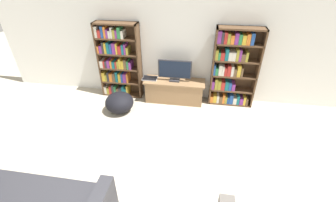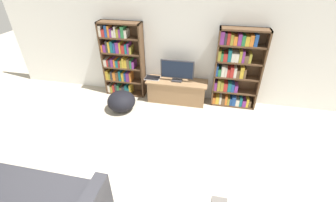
# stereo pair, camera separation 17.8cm
# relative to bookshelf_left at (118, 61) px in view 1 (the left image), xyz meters

# --- Properties ---
(wall_back) EXTENTS (8.80, 0.06, 2.60)m
(wall_back) POSITION_rel_bookshelf_left_xyz_m (1.43, 0.18, 0.40)
(wall_back) COLOR silver
(wall_back) RESTS_ON ground_plane
(bookshelf_left) EXTENTS (1.01, 0.30, 1.81)m
(bookshelf_left) POSITION_rel_bookshelf_left_xyz_m (0.00, 0.00, 0.00)
(bookshelf_left) COLOR #513823
(bookshelf_left) RESTS_ON ground_plane
(bookshelf_right) EXTENTS (1.01, 0.30, 1.81)m
(bookshelf_right) POSITION_rel_bookshelf_left_xyz_m (2.68, -0.00, -0.00)
(bookshelf_right) COLOR #513823
(bookshelf_right) RESTS_ON ground_plane
(tv_stand) EXTENTS (1.44, 0.48, 0.54)m
(tv_stand) POSITION_rel_bookshelf_left_xyz_m (1.40, -0.12, -0.62)
(tv_stand) COLOR #8E6B47
(tv_stand) RESTS_ON ground_plane
(television) EXTENTS (0.77, 0.16, 0.52)m
(television) POSITION_rel_bookshelf_left_xyz_m (1.40, -0.12, -0.08)
(television) COLOR #2D2D33
(television) RESTS_ON tv_stand
(laptop) EXTENTS (0.35, 0.26, 0.03)m
(laptop) POSITION_rel_bookshelf_left_xyz_m (0.80, -0.11, -0.34)
(laptop) COLOR #B7B7BC
(laptop) RESTS_ON tv_stand
(area_rug) EXTENTS (2.30, 1.82, 0.02)m
(area_rug) POSITION_rel_bookshelf_left_xyz_m (1.18, -2.41, -0.89)
(area_rug) COLOR beige
(area_rug) RESTS_ON ground_plane
(beanbag_ottoman) EXTENTS (0.64, 0.64, 0.45)m
(beanbag_ottoman) POSITION_rel_bookshelf_left_xyz_m (0.22, -0.76, -0.67)
(beanbag_ottoman) COLOR black
(beanbag_ottoman) RESTS_ON ground_plane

